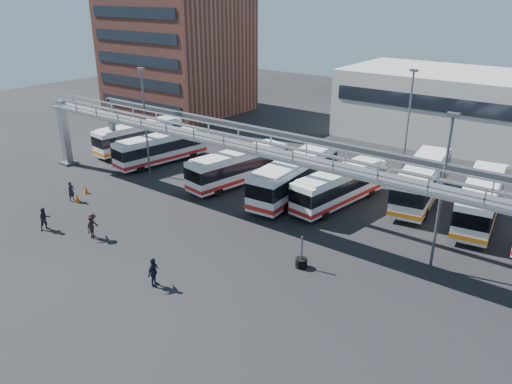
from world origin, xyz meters
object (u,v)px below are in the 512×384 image
Objects in this scene: bus_4 at (295,176)px; cone_right at (77,198)px; bus_5 at (340,185)px; pedestrian_d at (153,272)px; bus_7 at (481,199)px; bus_6 at (422,180)px; pedestrian_b at (45,219)px; tire_stack at (301,262)px; light_pole_left at (145,116)px; pedestrian_a at (71,191)px; cone_left at (86,190)px; bus_0 at (139,136)px; light_pole_back at (408,119)px; bus_1 at (161,148)px; pedestrian_c at (92,226)px; bus_3 at (238,166)px; light_pole_mid at (443,186)px.

cone_right is at bearing -143.25° from bus_4.
bus_5 reaches higher than cone_right.
pedestrian_d reaches higher than cone_right.
cone_right is at bearing -156.50° from bus_7.
bus_6 reaches higher than pedestrian_b.
bus_7 is 16.05m from tire_stack.
pedestrian_b is (3.06, -12.95, -4.84)m from light_pole_left.
pedestrian_b is at bearing -59.47° from cone_right.
pedestrian_a reaches higher than cone_left.
light_pole_back is at bearing 26.70° from bus_0.
light_pole_left is at bearing -54.34° from bus_1.
pedestrian_c is 9.07m from cone_left.
bus_1 is 23.40m from pedestrian_d.
pedestrian_b is (9.71, -17.47, -0.83)m from bus_0.
pedestrian_c is at bearing -119.97° from bus_4.
bus_7 is 5.03× the size of tire_stack.
bus_1 is 14.45× the size of cone_right.
bus_5 is (-1.72, -9.45, -4.02)m from light_pole_back.
pedestrian_d is (0.95, -17.02, -0.99)m from bus_4.
bus_1 reaches higher than pedestrian_d.
pedestrian_d is at bearing -117.61° from bus_6.
pedestrian_c reaches higher than pedestrian_b.
bus_3 reaches higher than pedestrian_d.
bus_3 is (-11.42, -10.81, -3.97)m from light_pole_back.
light_pole_back is at bearing 53.05° from bus_3.
pedestrian_c is at bearing -116.92° from light_pole_back.
light_pole_left reaches higher than bus_5.
bus_4 is (5.80, 0.55, 0.18)m from bus_3.
light_pole_back is 6.91m from bus_6.
light_pole_mid is 14.62× the size of cone_left.
bus_7 reaches higher than bus_1.
tire_stack is (-6.74, -5.00, -5.35)m from light_pole_mid.
light_pole_mid is at bearing -84.43° from pedestrian_a.
pedestrian_b is 0.80× the size of tire_stack.
bus_5 reaches higher than pedestrian_a.
light_pole_left is 14.36× the size of cone_right.
bus_1 is (-29.48, 3.98, -4.04)m from light_pole_mid.
bus_7 is at bearing 13.20° from bus_0.
pedestrian_a is at bearing 44.77° from pedestrian_c.
light_pole_left is 5.93× the size of pedestrian_a.
bus_6 reaches higher than bus_3.
bus_3 reaches higher than cone_left.
light_pole_left is 0.99× the size of bus_1.
light_pole_back is 28.57m from bus_0.
pedestrian_b is (-24.94, -11.95, -4.84)m from light_pole_mid.
pedestrian_d is at bearing -58.05° from bus_3.
bus_5 is 19.72m from pedestrian_c.
bus_7 is 6.51× the size of pedestrian_a.
bus_1 is at bearing -177.23° from bus_7.
bus_5 is 14.62× the size of cone_right.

